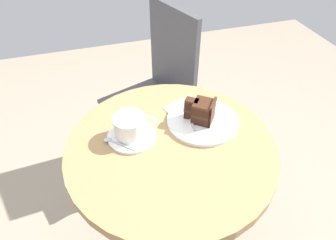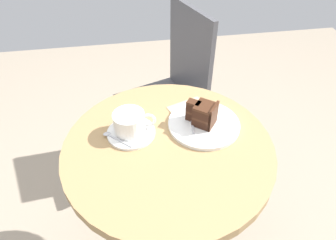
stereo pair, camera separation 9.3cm
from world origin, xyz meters
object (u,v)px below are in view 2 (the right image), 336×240
cake_slice (203,114)px  napkin (193,113)px  cafe_chair (175,84)px  saucer (131,132)px  fork (191,116)px  cake_plate (204,124)px  coffee_cup (130,122)px  teaspoon (114,138)px

cake_slice → napkin: (-0.02, 0.06, -0.05)m
cafe_chair → cake_slice: bearing=-21.0°
saucer → cake_slice: (0.23, 0.00, 0.04)m
saucer → fork: fork is taller
cake_plate → cafe_chair: (0.01, 0.57, -0.23)m
cake_plate → napkin: 0.07m
cake_plate → cafe_chair: size_ratio=0.25×
coffee_cup → napkin: (0.22, 0.06, -0.04)m
saucer → napkin: (0.22, 0.07, -0.00)m
saucer → cake_plate: cake_plate is taller
saucer → cake_slice: size_ratio=1.50×
teaspoon → napkin: (0.27, 0.09, -0.01)m
cafe_chair → coffee_cup: bearing=-42.9°
cake_slice → cake_plate: bearing=-4.5°
coffee_cup → teaspoon: coffee_cup is taller
saucer → teaspoon: 0.06m
coffee_cup → cake_plate: (0.24, -0.00, -0.04)m
cake_plate → coffee_cup: bearing=179.1°
napkin → cake_slice: bearing=-76.7°
saucer → napkin: bearing=16.9°
cake_slice → fork: bearing=129.7°
cake_plate → cafe_chair: cafe_chair is taller
fork → cafe_chair: 0.59m
coffee_cup → fork: 0.21m
saucer → teaspoon: (-0.05, -0.02, 0.01)m
cafe_chair → teaspoon: bearing=-46.2°
teaspoon → fork: size_ratio=0.66×
saucer → teaspoon: size_ratio=1.75×
fork → teaspoon: bearing=109.9°
saucer → fork: (0.20, 0.04, 0.01)m
cake_plate → cake_slice: cake_slice is taller
cake_slice → fork: size_ratio=0.77×
coffee_cup → fork: bearing=9.2°
cafe_chair → napkin: bearing=-22.9°
coffee_cup → cafe_chair: size_ratio=0.15×
coffee_cup → teaspoon: 0.07m
coffee_cup → cake_plate: coffee_cup is taller
teaspoon → fork: 0.26m
coffee_cup → teaspoon: size_ratio=1.53×
saucer → fork: size_ratio=1.15×
teaspoon → cake_slice: size_ratio=0.86×
cake_slice → cafe_chair: bearing=88.4°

